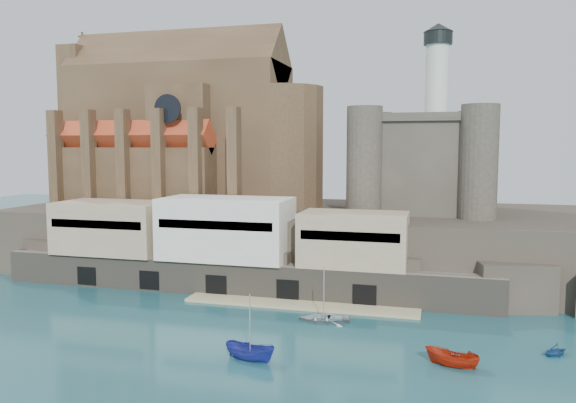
# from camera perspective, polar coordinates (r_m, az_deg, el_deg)

# --- Properties ---
(ground) EXTENTS (300.00, 300.00, 0.00)m
(ground) POSITION_cam_1_polar(r_m,az_deg,el_deg) (56.68, -5.36, -15.29)
(ground) COLOR #18464F
(ground) RESTS_ON ground
(promontory) EXTENTS (100.00, 36.00, 10.00)m
(promontory) POSITION_cam_1_polar(r_m,az_deg,el_deg) (92.18, 3.07, -3.91)
(promontory) COLOR #2C2721
(promontory) RESTS_ON ground
(quay) EXTENTS (70.00, 12.00, 13.05)m
(quay) POSITION_cam_1_polar(r_m,az_deg,el_deg) (79.41, -6.50, -4.66)
(quay) COLOR #655E51
(quay) RESTS_ON ground
(church) EXTENTS (47.00, 25.93, 30.51)m
(church) POSITION_cam_1_polar(r_m,az_deg,el_deg) (100.93, -10.08, 6.65)
(church) COLOR #473321
(church) RESTS_ON promontory
(castle_keep) EXTENTS (21.20, 21.20, 29.30)m
(castle_keep) POSITION_cam_1_polar(r_m,az_deg,el_deg) (90.69, 13.48, 4.29)
(castle_keep) COLOR #403B32
(castle_keep) RESTS_ON promontory
(boat_2) EXTENTS (2.42, 2.38, 5.30)m
(boat_2) POSITION_cam_1_polar(r_m,az_deg,el_deg) (55.46, -3.87, -15.76)
(boat_2) COLOR navy
(boat_2) RESTS_ON ground
(boat_5) EXTENTS (2.27, 2.23, 4.95)m
(boat_5) POSITION_cam_1_polar(r_m,az_deg,el_deg) (56.00, 16.28, -15.77)
(boat_5) COLOR #A4210A
(boat_5) RESTS_ON ground
(boat_6) EXTENTS (2.13, 4.45, 6.00)m
(boat_6) POSITION_cam_1_polar(r_m,az_deg,el_deg) (66.68, 3.65, -12.02)
(boat_6) COLOR silver
(boat_6) RESTS_ON ground
(boat_7) EXTENTS (2.74, 2.87, 2.87)m
(boat_7) POSITION_cam_1_polar(r_m,az_deg,el_deg) (62.19, 25.49, -13.90)
(boat_7) COLOR navy
(boat_7) RESTS_ON ground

